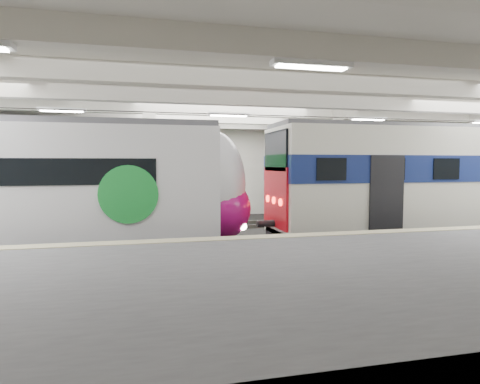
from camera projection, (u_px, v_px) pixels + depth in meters
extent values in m
cube|color=black|center=(240.00, 253.00, 13.88)|extent=(36.00, 24.00, 0.10)
cube|color=silver|center=(240.00, 89.00, 13.49)|extent=(36.00, 24.00, 0.20)
cube|color=beige|center=(201.00, 169.00, 23.40)|extent=(30.00, 0.10, 5.50)
cube|color=beige|center=(470.00, 193.00, 3.97)|extent=(30.00, 0.10, 5.50)
cube|color=#515153|center=(319.00, 296.00, 7.53)|extent=(30.00, 7.00, 1.10)
cube|color=#C7B98C|center=(268.00, 236.00, 10.64)|extent=(30.00, 0.50, 0.02)
cube|color=beige|center=(150.00, 171.00, 15.92)|extent=(0.50, 0.50, 5.50)
cube|color=beige|center=(335.00, 170.00, 17.73)|extent=(0.50, 0.50, 5.50)
cube|color=beige|center=(468.00, 170.00, 19.32)|extent=(0.50, 0.50, 5.50)
cube|color=beige|center=(240.00, 98.00, 13.51)|extent=(30.00, 18.00, 0.50)
cube|color=#59544C|center=(240.00, 249.00, 13.87)|extent=(30.00, 1.52, 0.16)
cube|color=#59544C|center=(214.00, 226.00, 19.22)|extent=(30.00, 1.52, 0.16)
cylinder|color=black|center=(240.00, 115.00, 13.55)|extent=(30.00, 0.03, 0.03)
cylinder|color=black|center=(214.00, 129.00, 18.89)|extent=(30.00, 0.03, 0.03)
cube|color=white|center=(256.00, 99.00, 11.59)|extent=(26.00, 8.40, 0.12)
cube|color=white|center=(13.00, 187.00, 12.11)|extent=(12.26, 2.73, 3.68)
ellipsoid|color=white|center=(213.00, 185.00, 13.50)|extent=(2.17, 2.68, 3.60)
ellipsoid|color=#A90E66|center=(217.00, 208.00, 13.58)|extent=(2.30, 2.73, 2.21)
cylinder|color=green|center=(128.00, 194.00, 11.54)|extent=(1.70, 0.06, 1.70)
cube|color=#4C4C51|center=(10.00, 122.00, 11.97)|extent=(12.26, 2.24, 0.20)
cube|color=black|center=(15.00, 252.00, 12.25)|extent=(12.26, 1.91, 0.70)
cube|color=silver|center=(441.00, 180.00, 15.52)|extent=(13.41, 2.94, 3.82)
cube|color=navy|center=(442.00, 168.00, 15.49)|extent=(13.45, 3.00, 0.93)
cube|color=red|center=(275.00, 197.00, 14.03)|extent=(0.08, 2.50, 2.10)
cube|color=black|center=(276.00, 151.00, 13.92)|extent=(0.08, 2.35, 1.37)
cube|color=#4C4C51|center=(443.00, 128.00, 15.38)|extent=(13.41, 2.29, 0.16)
cube|color=black|center=(439.00, 233.00, 15.67)|extent=(13.41, 2.06, 0.70)
cube|color=white|center=(30.00, 176.00, 17.23)|extent=(14.99, 3.35, 4.05)
cube|color=green|center=(30.00, 163.00, 17.19)|extent=(15.03, 3.41, 0.85)
cube|color=#4C4C51|center=(29.00, 126.00, 17.08)|extent=(14.98, 2.81, 0.16)
cube|color=black|center=(32.00, 227.00, 17.39)|extent=(14.98, 3.03, 0.60)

